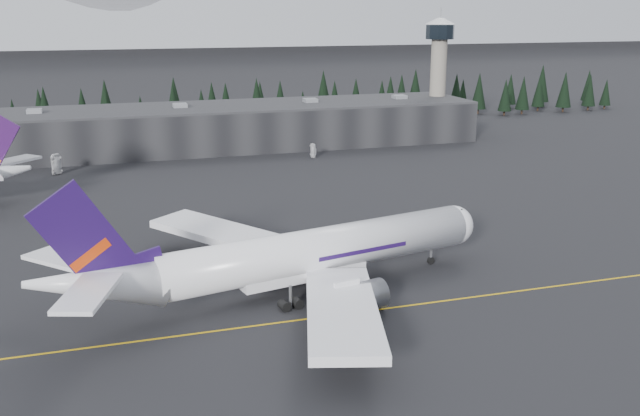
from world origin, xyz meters
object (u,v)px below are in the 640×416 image
object	(u,v)px
jet_main	(284,257)
terminal	(215,127)
control_tower	(439,63)
gse_vehicle_a	(57,172)
gse_vehicle_b	(314,155)

from	to	relation	value
jet_main	terminal	bearing A→B (deg)	73.48
control_tower	jet_main	distance (m)	148.61
terminal	control_tower	bearing A→B (deg)	2.29
jet_main	gse_vehicle_a	distance (m)	100.03
gse_vehicle_a	terminal	bearing A→B (deg)	-1.41
terminal	gse_vehicle_b	distance (m)	34.00
control_tower	terminal	bearing A→B (deg)	-177.71
gse_vehicle_a	control_tower	bearing A→B (deg)	-17.21
jet_main	gse_vehicle_a	bearing A→B (deg)	98.53
terminal	control_tower	world-z (taller)	control_tower
control_tower	gse_vehicle_a	bearing A→B (deg)	-167.13
gse_vehicle_a	gse_vehicle_b	xyz separation A→B (m)	(68.23, 0.68, -0.06)
terminal	gse_vehicle_a	bearing A→B (deg)	-151.33
control_tower	gse_vehicle_a	distance (m)	124.58
terminal	jet_main	size ratio (longest dim) A/B	2.30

